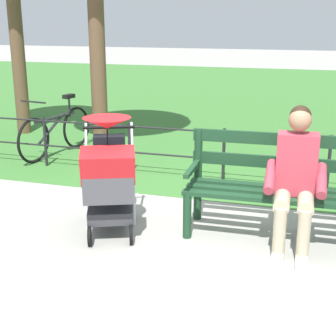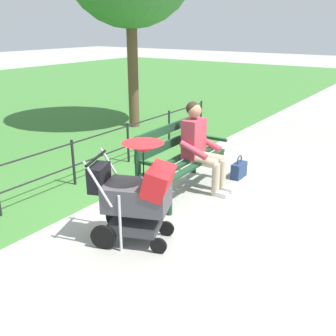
{
  "view_description": "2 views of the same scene",
  "coord_description": "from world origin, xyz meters",
  "px_view_note": "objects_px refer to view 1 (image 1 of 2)",
  "views": [
    {
      "loc": [
        -1.05,
        4.41,
        2.0
      ],
      "look_at": [
        0.22,
        0.19,
        0.67
      ],
      "focal_mm": 52.79,
      "sensor_mm": 36.0,
      "label": 1
    },
    {
      "loc": [
        3.75,
        2.77,
        2.28
      ],
      "look_at": [
        0.06,
        0.24,
        0.65
      ],
      "focal_mm": 42.05,
      "sensor_mm": 36.0,
      "label": 2
    }
  ],
  "objects_px": {
    "person_on_bench": "(296,175)",
    "bicycle": "(57,131)",
    "stroller": "(109,174)",
    "park_bench": "(272,181)"
  },
  "relations": [
    {
      "from": "person_on_bench",
      "to": "bicycle",
      "type": "distance_m",
      "value": 4.25
    },
    {
      "from": "stroller",
      "to": "bicycle",
      "type": "relative_size",
      "value": 0.7
    },
    {
      "from": "park_bench",
      "to": "bicycle",
      "type": "bearing_deg",
      "value": -30.35
    },
    {
      "from": "park_bench",
      "to": "person_on_bench",
      "type": "height_order",
      "value": "person_on_bench"
    },
    {
      "from": "bicycle",
      "to": "stroller",
      "type": "bearing_deg",
      "value": 128.31
    },
    {
      "from": "park_bench",
      "to": "person_on_bench",
      "type": "relative_size",
      "value": 1.27
    },
    {
      "from": "person_on_bench",
      "to": "stroller",
      "type": "bearing_deg",
      "value": 7.09
    },
    {
      "from": "bicycle",
      "to": "person_on_bench",
      "type": "bearing_deg",
      "value": 148.53
    },
    {
      "from": "park_bench",
      "to": "stroller",
      "type": "bearing_deg",
      "value": 16.33
    },
    {
      "from": "stroller",
      "to": "person_on_bench",
      "type": "bearing_deg",
      "value": -172.91
    }
  ]
}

